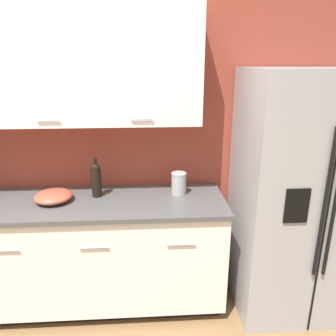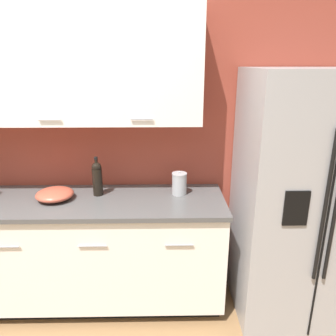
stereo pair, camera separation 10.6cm
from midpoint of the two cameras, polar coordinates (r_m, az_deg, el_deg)
name	(u,v)px [view 2 (the right image)]	position (r m, az deg, el deg)	size (l,w,h in m)	color
wall_back	(47,120)	(2.79, -19.36, 7.96)	(10.00, 0.39, 2.60)	#993D2D
counter_unit	(65,251)	(2.86, -16.47, -13.70)	(2.55, 0.64, 0.93)	black
refrigerator	(303,198)	(2.72, 23.50, -4.86)	(0.95, 0.78, 1.90)	#9E9EA0
wine_bottle	(97,178)	(2.61, -11.09, -1.71)	(0.08, 0.08, 0.31)	black
steel_canister	(179,184)	(2.60, 3.15, -2.73)	(0.12, 0.12, 0.19)	#A3A3A5
mixing_bowl	(55,194)	(2.64, -18.04, -4.38)	(0.28, 0.28, 0.08)	#B24C38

